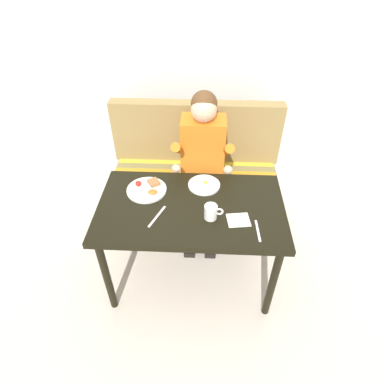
{
  "coord_description": "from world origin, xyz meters",
  "views": [
    {
      "loc": [
        0.08,
        -1.53,
        2.14
      ],
      "look_at": [
        0.0,
        0.15,
        0.72
      ],
      "focal_mm": 30.37,
      "sensor_mm": 36.0,
      "label": 1
    }
  ],
  "objects_px": {
    "coffee_mug": "(211,212)",
    "plate_breakfast": "(147,189)",
    "fork": "(258,231)",
    "knife": "(157,216)",
    "table": "(191,215)",
    "couch": "(195,181)",
    "napkin": "(238,220)",
    "plate_eggs": "(204,185)",
    "person": "(203,154)"
  },
  "relations": [
    {
      "from": "coffee_mug",
      "to": "knife",
      "type": "xyz_separation_m",
      "value": [
        -0.33,
        -0.01,
        -0.05
      ]
    },
    {
      "from": "napkin",
      "to": "fork",
      "type": "relative_size",
      "value": 0.8
    },
    {
      "from": "table",
      "to": "plate_breakfast",
      "type": "distance_m",
      "value": 0.35
    },
    {
      "from": "plate_breakfast",
      "to": "fork",
      "type": "bearing_deg",
      "value": -25.65
    },
    {
      "from": "table",
      "to": "couch",
      "type": "xyz_separation_m",
      "value": [
        0.0,
        0.76,
        -0.32
      ]
    },
    {
      "from": "table",
      "to": "coffee_mug",
      "type": "height_order",
      "value": "coffee_mug"
    },
    {
      "from": "table",
      "to": "plate_eggs",
      "type": "distance_m",
      "value": 0.24
    },
    {
      "from": "couch",
      "to": "plate_breakfast",
      "type": "relative_size",
      "value": 5.37
    },
    {
      "from": "table",
      "to": "fork",
      "type": "height_order",
      "value": "fork"
    },
    {
      "from": "plate_eggs",
      "to": "napkin",
      "type": "relative_size",
      "value": 1.61
    },
    {
      "from": "coffee_mug",
      "to": "fork",
      "type": "bearing_deg",
      "value": -19.92
    },
    {
      "from": "table",
      "to": "knife",
      "type": "xyz_separation_m",
      "value": [
        -0.2,
        -0.11,
        0.08
      ]
    },
    {
      "from": "person",
      "to": "fork",
      "type": "distance_m",
      "value": 0.86
    },
    {
      "from": "table",
      "to": "napkin",
      "type": "distance_m",
      "value": 0.33
    },
    {
      "from": "plate_breakfast",
      "to": "napkin",
      "type": "relative_size",
      "value": 1.97
    },
    {
      "from": "couch",
      "to": "fork",
      "type": "distance_m",
      "value": 1.12
    },
    {
      "from": "plate_breakfast",
      "to": "napkin",
      "type": "xyz_separation_m",
      "value": [
        0.6,
        -0.26,
        -0.01
      ]
    },
    {
      "from": "plate_eggs",
      "to": "napkin",
      "type": "xyz_separation_m",
      "value": [
        0.22,
        -0.33,
        -0.01
      ]
    },
    {
      "from": "table",
      "to": "couch",
      "type": "bearing_deg",
      "value": 90.0
    },
    {
      "from": "plate_eggs",
      "to": "coffee_mug",
      "type": "bearing_deg",
      "value": -81.29
    },
    {
      "from": "person",
      "to": "table",
      "type": "bearing_deg",
      "value": -96.02
    },
    {
      "from": "coffee_mug",
      "to": "napkin",
      "type": "relative_size",
      "value": 0.87
    },
    {
      "from": "plate_eggs",
      "to": "fork",
      "type": "bearing_deg",
      "value": -51.5
    },
    {
      "from": "coffee_mug",
      "to": "plate_eggs",
      "type": "bearing_deg",
      "value": 98.71
    },
    {
      "from": "napkin",
      "to": "knife",
      "type": "height_order",
      "value": "napkin"
    },
    {
      "from": "coffee_mug",
      "to": "knife",
      "type": "relative_size",
      "value": 0.59
    },
    {
      "from": "person",
      "to": "plate_eggs",
      "type": "height_order",
      "value": "person"
    },
    {
      "from": "napkin",
      "to": "coffee_mug",
      "type": "bearing_deg",
      "value": 173.91
    },
    {
      "from": "table",
      "to": "plate_breakfast",
      "type": "bearing_deg",
      "value": 155.08
    },
    {
      "from": "person",
      "to": "plate_eggs",
      "type": "relative_size",
      "value": 5.53
    },
    {
      "from": "couch",
      "to": "coffee_mug",
      "type": "height_order",
      "value": "couch"
    },
    {
      "from": "plate_breakfast",
      "to": "knife",
      "type": "distance_m",
      "value": 0.27
    },
    {
      "from": "table",
      "to": "person",
      "type": "relative_size",
      "value": 0.99
    },
    {
      "from": "plate_eggs",
      "to": "fork",
      "type": "xyz_separation_m",
      "value": [
        0.32,
        -0.41,
        -0.01
      ]
    },
    {
      "from": "knife",
      "to": "plate_breakfast",
      "type": "bearing_deg",
      "value": 134.48
    },
    {
      "from": "napkin",
      "to": "fork",
      "type": "bearing_deg",
      "value": -37.06
    },
    {
      "from": "table",
      "to": "coffee_mug",
      "type": "xyz_separation_m",
      "value": [
        0.13,
        -0.1,
        0.13
      ]
    },
    {
      "from": "fork",
      "to": "knife",
      "type": "height_order",
      "value": "same"
    },
    {
      "from": "couch",
      "to": "knife",
      "type": "xyz_separation_m",
      "value": [
        -0.2,
        -0.87,
        0.4
      ]
    },
    {
      "from": "plate_breakfast",
      "to": "fork",
      "type": "relative_size",
      "value": 1.58
    },
    {
      "from": "knife",
      "to": "coffee_mug",
      "type": "bearing_deg",
      "value": 24.53
    },
    {
      "from": "table",
      "to": "fork",
      "type": "relative_size",
      "value": 7.06
    },
    {
      "from": "coffee_mug",
      "to": "plate_breakfast",
      "type": "bearing_deg",
      "value": 150.93
    },
    {
      "from": "table",
      "to": "couch",
      "type": "distance_m",
      "value": 0.83
    },
    {
      "from": "person",
      "to": "coffee_mug",
      "type": "bearing_deg",
      "value": -84.55
    },
    {
      "from": "couch",
      "to": "coffee_mug",
      "type": "relative_size",
      "value": 12.2
    },
    {
      "from": "couch",
      "to": "coffee_mug",
      "type": "xyz_separation_m",
      "value": [
        0.13,
        -0.86,
        0.45
      ]
    },
    {
      "from": "couch",
      "to": "fork",
      "type": "bearing_deg",
      "value": -67.2
    },
    {
      "from": "plate_eggs",
      "to": "knife",
      "type": "xyz_separation_m",
      "value": [
        -0.28,
        -0.32,
        -0.01
      ]
    },
    {
      "from": "person",
      "to": "knife",
      "type": "relative_size",
      "value": 6.06
    }
  ]
}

